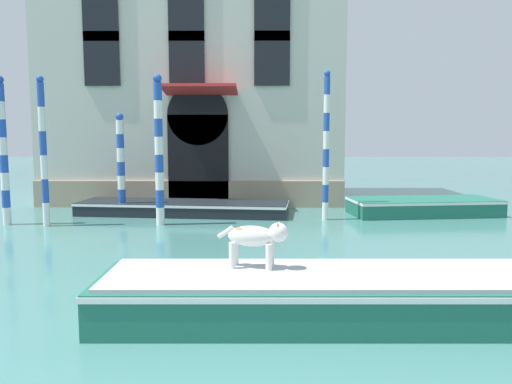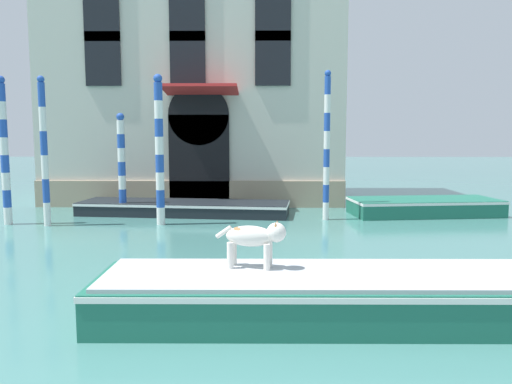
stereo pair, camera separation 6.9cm
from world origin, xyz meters
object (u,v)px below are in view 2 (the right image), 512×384
mooring_pole_3 (327,146)px  mooring_pole_4 (44,151)px  boat_moored_far (424,206)px  mooring_pole_0 (159,150)px  mooring_pole_1 (4,151)px  mooring_pole_2 (122,165)px  boat_moored_near_palazzo (184,208)px  boat_foreground (367,294)px  dog_on_deck (255,237)px

mooring_pole_3 → mooring_pole_4: mooring_pole_3 is taller
boat_moored_far → mooring_pole_0: bearing=-173.7°
mooring_pole_1 → mooring_pole_3: bearing=5.7°
mooring_pole_0 → mooring_pole_2: size_ratio=1.31×
mooring_pole_3 → mooring_pole_4: 8.34m
boat_moored_near_palazzo → boat_foreground: bearing=-60.4°
mooring_pole_0 → mooring_pole_3: bearing=10.5°
boat_foreground → mooring_pole_3: (0.47, 8.49, 1.95)m
boat_moored_near_palazzo → mooring_pole_1: mooring_pole_1 is taller
boat_moored_far → mooring_pole_3: 4.07m
boat_foreground → dog_on_deck: (-1.61, 0.26, 0.78)m
boat_foreground → mooring_pole_1: size_ratio=1.79×
mooring_pole_0 → mooring_pole_2: mooring_pole_0 is taller
dog_on_deck → boat_moored_near_palazzo: 9.59m
boat_moored_far → mooring_pole_1: bearing=-178.1°
boat_foreground → mooring_pole_3: size_ratio=1.69×
boat_moored_near_palazzo → mooring_pole_4: 4.66m
dog_on_deck → mooring_pole_4: 9.43m
boat_foreground → mooring_pole_2: size_ratio=2.33×
boat_moored_near_palazzo → mooring_pole_0: (-0.39, -1.90, 1.98)m
mooring_pole_0 → mooring_pole_1: 4.54m
mooring_pole_4 → boat_foreground: bearing=-43.2°
mooring_pole_2 → dog_on_deck: bearing=-63.2°
dog_on_deck → mooring_pole_4: size_ratio=0.24×
boat_moored_far → mooring_pole_0: mooring_pole_0 is taller
dog_on_deck → mooring_pole_2: 9.89m
boat_moored_far → mooring_pole_2: mooring_pole_2 is taller
mooring_pole_0 → mooring_pole_3: 5.07m
dog_on_deck → boat_moored_near_palazzo: (-2.51, 9.21, -0.91)m
mooring_pole_3 → mooring_pole_2: bearing=174.9°
boat_foreground → mooring_pole_1: bearing=139.7°
boat_moored_far → mooring_pole_0: size_ratio=1.14×
boat_moored_far → mooring_pole_1: (-12.91, -1.96, 1.90)m
mooring_pole_3 → mooring_pole_4: size_ratio=1.07×
boat_moored_far → mooring_pole_4: bearing=-176.1°
dog_on_deck → mooring_pole_2: (-4.45, 8.82, 0.55)m
mooring_pole_4 → mooring_pole_3: bearing=8.1°
mooring_pole_2 → mooring_pole_3: mooring_pole_3 is taller
boat_foreground → boat_moored_far: bearing=67.5°
boat_foreground → boat_moored_near_palazzo: (-4.13, 9.47, -0.13)m
boat_foreground → mooring_pole_3: bearing=86.4°
mooring_pole_0 → mooring_pole_4: bearing=-175.6°
boat_moored_near_palazzo → mooring_pole_1: bearing=-152.5°
boat_foreground → mooring_pole_3: 8.73m
boat_moored_near_palazzo → mooring_pole_1: 5.64m
dog_on_deck → mooring_pole_2: bearing=126.7°
boat_moored_far → mooring_pole_4: (-11.64, -2.18, 1.89)m
mooring_pole_4 → boat_moored_near_palazzo: bearing=30.5°
mooring_pole_1 → mooring_pole_2: bearing=27.3°
mooring_pole_2 → boat_foreground: bearing=-56.3°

